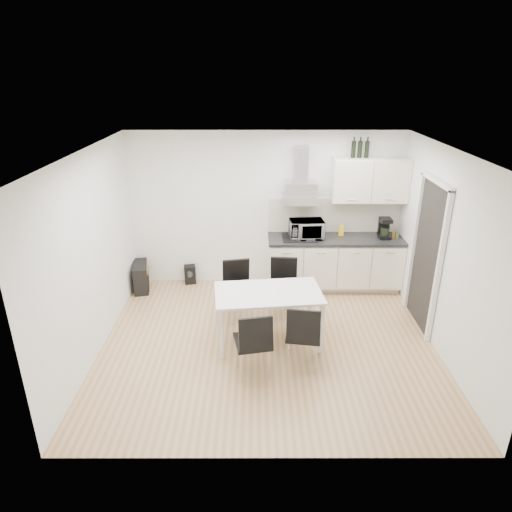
{
  "coord_description": "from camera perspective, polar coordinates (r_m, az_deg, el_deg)",
  "views": [
    {
      "loc": [
        -0.17,
        -5.33,
        3.51
      ],
      "look_at": [
        -0.16,
        0.47,
        1.1
      ],
      "focal_mm": 32.0,
      "sensor_mm": 36.0,
      "label": 1
    }
  ],
  "objects": [
    {
      "name": "wall_left",
      "position": [
        6.14,
        -19.88,
        0.03
      ],
      "size": [
        0.1,
        4.0,
        2.6
      ],
      "primitive_type": "cube",
      "color": "white",
      "rests_on": "ground"
    },
    {
      "name": "floor_speaker",
      "position": [
        8.05,
        -8.25,
        -2.28
      ],
      "size": [
        0.22,
        0.2,
        0.32
      ],
      "primitive_type": "cube",
      "rotation": [
        0.0,
        0.0,
        0.18
      ],
      "color": "black",
      "rests_on": "ground"
    },
    {
      "name": "chair_near_right",
      "position": [
        5.76,
        5.94,
        -9.76
      ],
      "size": [
        0.51,
        0.56,
        0.88
      ],
      "primitive_type": null,
      "rotation": [
        0.0,
        0.0,
        -0.15
      ],
      "color": "black",
      "rests_on": "ground"
    },
    {
      "name": "dining_table",
      "position": [
        6.1,
        1.54,
        -5.2
      ],
      "size": [
        1.49,
        0.95,
        0.75
      ],
      "rotation": [
        0.0,
        0.0,
        0.11
      ],
      "color": "white",
      "rests_on": "ground"
    },
    {
      "name": "wall_right",
      "position": [
        6.26,
        22.69,
        0.05
      ],
      "size": [
        0.1,
        4.0,
        2.6
      ],
      "primitive_type": "cube",
      "color": "white",
      "rests_on": "ground"
    },
    {
      "name": "wall_back",
      "position": [
        7.66,
        1.22,
        5.77
      ],
      "size": [
        4.5,
        0.1,
        2.6
      ],
      "primitive_type": "cube",
      "color": "white",
      "rests_on": "ground"
    },
    {
      "name": "guitar_amp",
      "position": [
        7.95,
        -14.21,
        -2.52
      ],
      "size": [
        0.36,
        0.6,
        0.47
      ],
      "rotation": [
        0.0,
        0.0,
        0.22
      ],
      "color": "black",
      "rests_on": "ground"
    },
    {
      "name": "wall_front",
      "position": [
        4.0,
        2.41,
        -10.97
      ],
      "size": [
        4.5,
        0.1,
        2.6
      ],
      "primitive_type": "cube",
      "color": "white",
      "rests_on": "ground"
    },
    {
      "name": "chair_far_right",
      "position": [
        6.85,
        3.4,
        -4.13
      ],
      "size": [
        0.48,
        0.54,
        0.88
      ],
      "primitive_type": null,
      "rotation": [
        0.0,
        0.0,
        3.05
      ],
      "color": "black",
      "rests_on": "ground"
    },
    {
      "name": "ceiling",
      "position": [
        5.41,
        1.78,
        12.87
      ],
      "size": [
        4.5,
        4.5,
        0.0
      ],
      "primitive_type": "plane",
      "color": "white",
      "rests_on": "wall_back"
    },
    {
      "name": "doorway",
      "position": [
        6.81,
        20.41,
        -0.13
      ],
      "size": [
        0.08,
        1.04,
        2.1
      ],
      "primitive_type": "cube",
      "color": "white",
      "rests_on": "ground"
    },
    {
      "name": "ground",
      "position": [
        6.39,
        1.49,
        -10.8
      ],
      "size": [
        4.5,
        4.5,
        0.0
      ],
      "primitive_type": "plane",
      "color": "tan",
      "rests_on": "ground"
    },
    {
      "name": "chair_near_left",
      "position": [
        5.59,
        -0.42,
        -10.75
      ],
      "size": [
        0.53,
        0.58,
        0.88
      ],
      "primitive_type": null,
      "rotation": [
        0.0,
        0.0,
        0.2
      ],
      "color": "black",
      "rests_on": "ground"
    },
    {
      "name": "chair_far_left",
      "position": [
        6.77,
        -2.24,
        -4.43
      ],
      "size": [
        0.52,
        0.57,
        0.88
      ],
      "primitive_type": null,
      "rotation": [
        0.0,
        0.0,
        3.33
      ],
      "color": "black",
      "rests_on": "ground"
    },
    {
      "name": "kitchenette",
      "position": [
        7.68,
        10.14,
        1.76
      ],
      "size": [
        2.22,
        0.64,
        2.52
      ],
      "color": "beige",
      "rests_on": "ground"
    }
  ]
}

